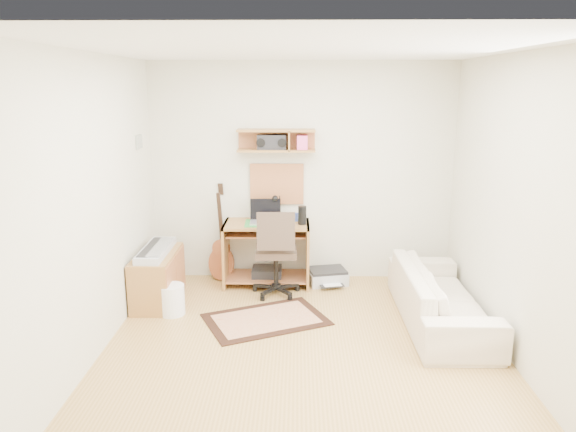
{
  "coord_description": "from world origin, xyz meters",
  "views": [
    {
      "loc": [
        -0.05,
        -4.46,
        2.33
      ],
      "look_at": [
        -0.15,
        1.05,
        1.0
      ],
      "focal_mm": 34.09,
      "sensor_mm": 36.0,
      "label": 1
    }
  ],
  "objects_px": {
    "desk": "(267,254)",
    "sofa": "(441,287)",
    "printer": "(327,276)",
    "task_chair": "(276,251)",
    "cabinet": "(158,278)"
  },
  "relations": [
    {
      "from": "cabinet",
      "to": "sofa",
      "type": "xyz_separation_m",
      "value": [
        2.96,
        -0.49,
        0.09
      ]
    },
    {
      "from": "desk",
      "to": "printer",
      "type": "distance_m",
      "value": 0.78
    },
    {
      "from": "task_chair",
      "to": "cabinet",
      "type": "relative_size",
      "value": 1.13
    },
    {
      "from": "printer",
      "to": "task_chair",
      "type": "bearing_deg",
      "value": -162.07
    },
    {
      "from": "task_chair",
      "to": "printer",
      "type": "xyz_separation_m",
      "value": [
        0.6,
        0.35,
        -0.42
      ]
    },
    {
      "from": "desk",
      "to": "task_chair",
      "type": "height_order",
      "value": "task_chair"
    },
    {
      "from": "task_chair",
      "to": "cabinet",
      "type": "bearing_deg",
      "value": -171.65
    },
    {
      "from": "task_chair",
      "to": "printer",
      "type": "distance_m",
      "value": 0.81
    },
    {
      "from": "task_chair",
      "to": "sofa",
      "type": "relative_size",
      "value": 0.54
    },
    {
      "from": "desk",
      "to": "cabinet",
      "type": "xyz_separation_m",
      "value": [
        -1.17,
        -0.57,
        -0.1
      ]
    },
    {
      "from": "cabinet",
      "to": "sofa",
      "type": "relative_size",
      "value": 0.48
    },
    {
      "from": "desk",
      "to": "sofa",
      "type": "xyz_separation_m",
      "value": [
        1.79,
        -1.06,
        -0.01
      ]
    },
    {
      "from": "desk",
      "to": "cabinet",
      "type": "distance_m",
      "value": 1.3
    },
    {
      "from": "cabinet",
      "to": "sofa",
      "type": "bearing_deg",
      "value": -9.35
    },
    {
      "from": "task_chair",
      "to": "cabinet",
      "type": "distance_m",
      "value": 1.33
    }
  ]
}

